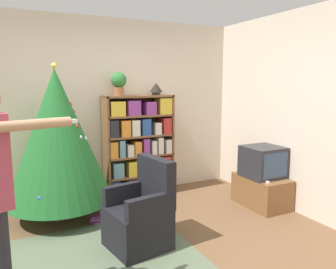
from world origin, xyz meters
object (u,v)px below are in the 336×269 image
at_px(television, 263,162).
at_px(potted_plant, 119,82).
at_px(armchair, 141,216).
at_px(bookshelf, 139,146).
at_px(christmas_tree, 58,136).
at_px(table_lamp, 156,88).

relative_size(television, potted_plant, 1.47).
distance_m(television, armchair, 1.96).
bearing_deg(television, bookshelf, 139.90).
xyz_separation_m(television, armchair, (-1.91, -0.33, -0.30)).
xyz_separation_m(television, potted_plant, (-1.64, 1.15, 1.07)).
relative_size(bookshelf, christmas_tree, 0.78).
xyz_separation_m(christmas_tree, table_lamp, (1.47, 0.32, 0.57)).
xyz_separation_m(christmas_tree, armchair, (0.63, -1.16, -0.71)).
distance_m(bookshelf, television, 1.78).
distance_m(potted_plant, table_lamp, 0.58).
bearing_deg(television, table_lamp, 132.82).
bearing_deg(bookshelf, armchair, -110.46).
xyz_separation_m(bookshelf, television, (1.36, -1.14, -0.14)).
height_order(christmas_tree, table_lamp, christmas_tree).
distance_m(bookshelf, christmas_tree, 1.25).
bearing_deg(table_lamp, bookshelf, -178.12).
xyz_separation_m(armchair, table_lamp, (0.84, 1.48, 1.28)).
bearing_deg(armchair, bookshelf, 149.71).
xyz_separation_m(television, christmas_tree, (-2.54, 0.83, 0.41)).
relative_size(armchair, potted_plant, 2.80).
xyz_separation_m(christmas_tree, potted_plant, (0.90, 0.32, 0.66)).
xyz_separation_m(armchair, potted_plant, (0.27, 1.48, 1.37)).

